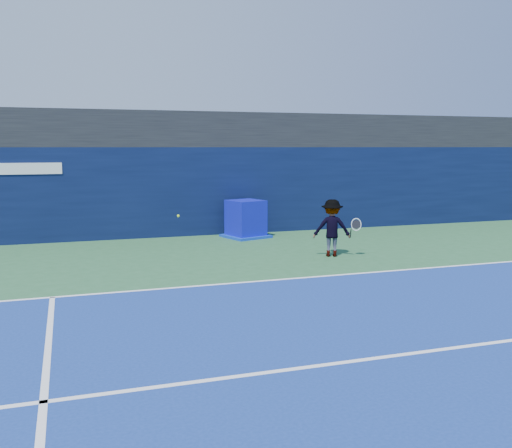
# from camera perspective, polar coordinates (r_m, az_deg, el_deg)

# --- Properties ---
(ground) EXTENTS (80.00, 80.00, 0.00)m
(ground) POSITION_cam_1_polar(r_m,az_deg,el_deg) (10.46, 8.84, -9.11)
(ground) COLOR #295C34
(ground) RESTS_ON ground
(baseline) EXTENTS (24.00, 0.10, 0.01)m
(baseline) POSITION_cam_1_polar(r_m,az_deg,el_deg) (13.11, 2.82, -5.54)
(baseline) COLOR white
(baseline) RESTS_ON ground
(service_line) EXTENTS (24.00, 0.10, 0.01)m
(service_line) POSITION_cam_1_polar(r_m,az_deg,el_deg) (8.82, 14.92, -12.46)
(service_line) COLOR white
(service_line) RESTS_ON ground
(stadium_band) EXTENTS (36.00, 3.00, 1.20)m
(stadium_band) POSITION_cam_1_polar(r_m,az_deg,el_deg) (20.91, -5.67, 9.30)
(stadium_band) COLOR black
(stadium_band) RESTS_ON back_wall_assembly
(back_wall_assembly) EXTENTS (36.00, 1.03, 3.00)m
(back_wall_assembly) POSITION_cam_1_polar(r_m,az_deg,el_deg) (19.99, -4.97, 3.36)
(back_wall_assembly) COLOR #091233
(back_wall_assembly) RESTS_ON ground
(equipment_cart) EXTENTS (1.64, 1.64, 1.25)m
(equipment_cart) POSITION_cam_1_polar(r_m,az_deg,el_deg) (19.07, -1.03, 0.36)
(equipment_cart) COLOR #0B0FA6
(equipment_cart) RESTS_ON ground
(tennis_player) EXTENTS (1.32, 0.92, 1.58)m
(tennis_player) POSITION_cam_1_polar(r_m,az_deg,el_deg) (15.87, 7.60, -0.39)
(tennis_player) COLOR white
(tennis_player) RESTS_ON ground
(tennis_ball) EXTENTS (0.07, 0.07, 0.07)m
(tennis_ball) POSITION_cam_1_polar(r_m,az_deg,el_deg) (15.20, -7.78, 0.81)
(tennis_ball) COLOR #B9EB1A
(tennis_ball) RESTS_ON ground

